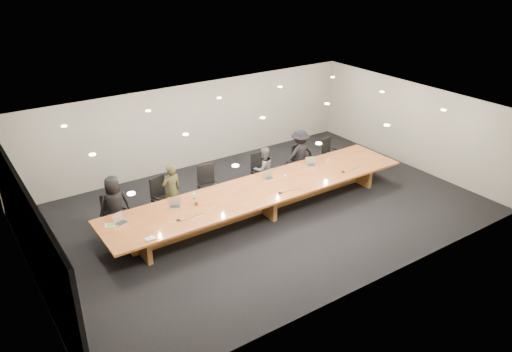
% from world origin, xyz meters
% --- Properties ---
extents(ground, '(12.00, 12.00, 0.00)m').
position_xyz_m(ground, '(0.00, 0.00, 0.00)').
color(ground, black).
rests_on(ground, ground).
extents(back_wall, '(12.00, 0.02, 2.80)m').
position_xyz_m(back_wall, '(0.00, 4.00, 1.40)').
color(back_wall, beige).
rests_on(back_wall, ground).
extents(left_wall_panel, '(0.08, 7.84, 2.74)m').
position_xyz_m(left_wall_panel, '(-5.94, 0.00, 1.37)').
color(left_wall_panel, black).
rests_on(left_wall_panel, ground).
extents(conference_table, '(9.00, 1.80, 0.75)m').
position_xyz_m(conference_table, '(0.00, 0.00, 0.52)').
color(conference_table, brown).
rests_on(conference_table, ground).
extents(chair_far_left, '(0.66, 0.66, 1.05)m').
position_xyz_m(chair_far_left, '(-3.72, 1.34, 0.52)').
color(chair_far_left, black).
rests_on(chair_far_left, ground).
extents(chair_left, '(0.73, 0.73, 1.15)m').
position_xyz_m(chair_left, '(-2.33, 1.34, 0.58)').
color(chair_left, black).
rests_on(chair_left, ground).
extents(chair_mid_left, '(0.74, 0.74, 1.18)m').
position_xyz_m(chair_mid_left, '(-0.99, 1.26, 0.59)').
color(chair_mid_left, black).
rests_on(chair_mid_left, ground).
extents(chair_mid_right, '(0.61, 0.61, 1.10)m').
position_xyz_m(chair_mid_right, '(0.91, 1.34, 0.55)').
color(chair_mid_right, black).
rests_on(chair_mid_right, ground).
extents(chair_right, '(0.69, 0.69, 1.05)m').
position_xyz_m(chair_right, '(2.44, 1.33, 0.53)').
color(chair_right, black).
rests_on(chair_right, ground).
extents(chair_far_right, '(0.62, 0.62, 1.01)m').
position_xyz_m(chair_far_right, '(3.69, 1.28, 0.50)').
color(chair_far_right, black).
rests_on(chair_far_right, ground).
extents(person_a, '(0.83, 0.59, 1.58)m').
position_xyz_m(person_a, '(-3.71, 1.23, 0.79)').
color(person_a, black).
rests_on(person_a, ground).
extents(person_b, '(0.61, 0.44, 1.56)m').
position_xyz_m(person_b, '(-2.15, 1.18, 0.78)').
color(person_b, '#33321B').
rests_on(person_b, ground).
extents(person_c, '(0.71, 0.57, 1.38)m').
position_xyz_m(person_c, '(0.85, 1.14, 0.69)').
color(person_c, '#525254').
rests_on(person_c, ground).
extents(person_d, '(1.06, 0.65, 1.59)m').
position_xyz_m(person_d, '(2.32, 1.26, 0.79)').
color(person_d, black).
rests_on(person_d, ground).
extents(laptop_a, '(0.39, 0.34, 0.25)m').
position_xyz_m(laptop_a, '(-3.87, 0.33, 0.88)').
color(laptop_a, '#C1AE93').
rests_on(laptop_a, conference_table).
extents(laptop_b, '(0.37, 0.33, 0.24)m').
position_xyz_m(laptop_b, '(-2.46, 0.34, 0.87)').
color(laptop_b, '#BAA88E').
rests_on(laptop_b, conference_table).
extents(laptop_d, '(0.32, 0.25, 0.23)m').
position_xyz_m(laptop_d, '(0.52, 0.38, 0.87)').
color(laptop_d, tan).
rests_on(laptop_d, conference_table).
extents(laptop_e, '(0.38, 0.33, 0.25)m').
position_xyz_m(laptop_e, '(2.11, 0.42, 0.87)').
color(laptop_e, '#B7AB8C').
rests_on(laptop_e, conference_table).
extents(water_bottle, '(0.10, 0.10, 0.25)m').
position_xyz_m(water_bottle, '(-1.92, 0.31, 0.87)').
color(water_bottle, silver).
rests_on(water_bottle, conference_table).
extents(amber_mug, '(0.09, 0.09, 0.10)m').
position_xyz_m(amber_mug, '(-1.96, 0.14, 0.80)').
color(amber_mug, maroon).
rests_on(amber_mug, conference_table).
extents(paper_cup_near, '(0.10, 0.10, 0.10)m').
position_xyz_m(paper_cup_near, '(0.91, 0.15, 0.80)').
color(paper_cup_near, silver).
rests_on(paper_cup_near, conference_table).
extents(paper_cup_far, '(0.08, 0.08, 0.08)m').
position_xyz_m(paper_cup_far, '(2.67, 0.31, 0.79)').
color(paper_cup_far, silver).
rests_on(paper_cup_far, conference_table).
extents(notepad, '(0.29, 0.26, 0.01)m').
position_xyz_m(notepad, '(-4.14, 0.39, 0.76)').
color(notepad, white).
rests_on(notepad, conference_table).
extents(lime_gadget, '(0.17, 0.12, 0.02)m').
position_xyz_m(lime_gadget, '(-4.13, 0.38, 0.78)').
color(lime_gadget, '#55B430').
rests_on(lime_gadget, notepad).
extents(av_box, '(0.23, 0.18, 0.03)m').
position_xyz_m(av_box, '(-3.60, -0.72, 0.77)').
color(av_box, '#A8A8AD').
rests_on(av_box, conference_table).
extents(mic_left, '(0.15, 0.15, 0.03)m').
position_xyz_m(mic_left, '(-2.68, -0.30, 0.77)').
color(mic_left, black).
rests_on(mic_left, conference_table).
extents(mic_center, '(0.16, 0.16, 0.03)m').
position_xyz_m(mic_center, '(0.22, -0.52, 0.77)').
color(mic_center, black).
rests_on(mic_center, conference_table).
extents(mic_right, '(0.15, 0.15, 0.03)m').
position_xyz_m(mic_right, '(2.57, -0.46, 0.77)').
color(mic_right, black).
rests_on(mic_right, conference_table).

